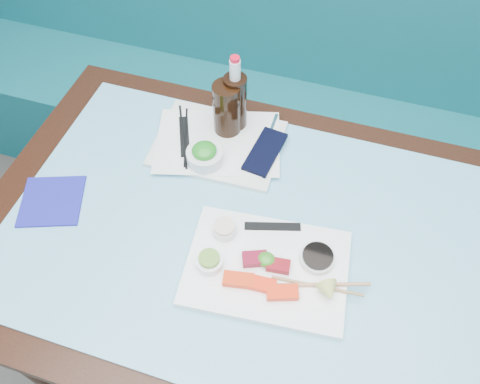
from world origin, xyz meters
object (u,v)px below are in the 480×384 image
(blue_napkin, at_px, (52,201))
(booth_bench, at_px, (312,113))
(seaweed_bowl, at_px, (205,157))
(serving_tray, at_px, (218,144))
(sashimi_plate, at_px, (267,268))
(cola_bottle_body, at_px, (235,104))
(dining_table, at_px, (256,252))
(cola_glass, at_px, (227,109))

(blue_napkin, bearing_deg, booth_bench, 59.89)
(seaweed_bowl, distance_m, blue_napkin, 0.40)
(booth_bench, bearing_deg, serving_tray, -107.11)
(sashimi_plate, relative_size, seaweed_bowl, 3.76)
(seaweed_bowl, distance_m, cola_bottle_body, 0.17)
(cola_bottle_body, bearing_deg, seaweed_bowl, -102.97)
(sashimi_plate, bearing_deg, blue_napkin, 172.51)
(sashimi_plate, bearing_deg, dining_table, 113.48)
(booth_bench, xyz_separation_m, sashimi_plate, (0.05, -0.92, 0.39))
(booth_bench, height_order, blue_napkin, booth_bench)
(serving_tray, relative_size, cola_glass, 2.17)
(dining_table, xyz_separation_m, sashimi_plate, (0.05, -0.09, 0.10))
(serving_tray, bearing_deg, booth_bench, 71.05)
(sashimi_plate, xyz_separation_m, seaweed_bowl, (-0.24, 0.25, 0.02))
(booth_bench, height_order, seaweed_bowl, booth_bench)
(serving_tray, bearing_deg, dining_table, -54.69)
(cola_glass, bearing_deg, dining_table, -59.72)
(blue_napkin, bearing_deg, serving_tray, 42.06)
(dining_table, bearing_deg, blue_napkin, -172.96)
(serving_tray, xyz_separation_m, cola_glass, (0.01, 0.05, 0.08))
(blue_napkin, bearing_deg, seaweed_bowl, 35.09)
(booth_bench, bearing_deg, sashimi_plate, -87.08)
(dining_table, xyz_separation_m, seaweed_bowl, (-0.19, 0.17, 0.12))
(serving_tray, height_order, cola_glass, cola_glass)
(serving_tray, bearing_deg, blue_napkin, -139.79)
(serving_tray, distance_m, cola_bottle_body, 0.12)
(serving_tray, bearing_deg, cola_glass, 77.85)
(booth_bench, bearing_deg, cola_bottle_body, -107.00)
(booth_bench, xyz_separation_m, cola_glass, (-0.17, -0.54, 0.47))
(serving_tray, height_order, cola_bottle_body, cola_bottle_body)
(booth_bench, distance_m, serving_tray, 0.74)
(booth_bench, bearing_deg, seaweed_bowl, -106.08)
(dining_table, relative_size, cola_glass, 8.95)
(cola_glass, relative_size, blue_napkin, 1.03)
(booth_bench, xyz_separation_m, cola_bottle_body, (-0.16, -0.52, 0.47))
(dining_table, distance_m, sashimi_plate, 0.14)
(dining_table, height_order, sashimi_plate, sashimi_plate)
(serving_tray, height_order, blue_napkin, serving_tray)
(sashimi_plate, bearing_deg, booth_bench, 87.51)
(sashimi_plate, height_order, serving_tray, sashimi_plate)
(booth_bench, relative_size, serving_tray, 8.82)
(sashimi_plate, height_order, cola_glass, cola_glass)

